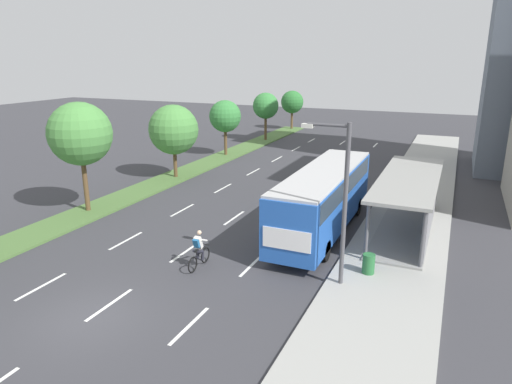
{
  "coord_description": "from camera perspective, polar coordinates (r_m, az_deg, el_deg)",
  "views": [
    {
      "loc": [
        11.24,
        -10.83,
        8.97
      ],
      "look_at": [
        0.66,
        13.22,
        1.2
      ],
      "focal_mm": 32.3,
      "sensor_mm": 36.0,
      "label": 1
    }
  ],
  "objects": [
    {
      "name": "lane_divider_left",
      "position": [
        32.62,
        -4.11,
        0.48
      ],
      "size": [
        0.14,
        44.71,
        0.01
      ],
      "color": "white",
      "rests_on": "ground"
    },
    {
      "name": "median_tree_fifth",
      "position": [
        50.68,
        1.21,
        10.61
      ],
      "size": [
        2.8,
        2.8,
        5.11
      ],
      "color": "brown",
      "rests_on": "median_strip"
    },
    {
      "name": "ground_plane",
      "position": [
        18.01,
        -19.88,
        -14.49
      ],
      "size": [
        140.0,
        140.0,
        0.0
      ],
      "primitive_type": "plane",
      "color": "#38383D"
    },
    {
      "name": "cyclist",
      "position": [
        20.45,
        -7.1,
        -7.24
      ],
      "size": [
        0.46,
        1.82,
        1.71
      ],
      "color": "black",
      "rests_on": "ground"
    },
    {
      "name": "median_tree_farthest",
      "position": [
        59.03,
        4.5,
        11.04
      ],
      "size": [
        2.81,
        2.81,
        4.74
      ],
      "color": "brown",
      "rests_on": "median_strip"
    },
    {
      "name": "sidewalk_right",
      "position": [
        32.15,
        19.24,
        -0.54
      ],
      "size": [
        4.5,
        52.0,
        0.15
      ],
      "primitive_type": "cube",
      "color": "#9E9E99",
      "rests_on": "ground"
    },
    {
      "name": "median_tree_second",
      "position": [
        28.33,
        -20.96,
        6.72
      ],
      "size": [
        3.64,
        3.64,
        6.41
      ],
      "color": "brown",
      "rests_on": "median_strip"
    },
    {
      "name": "bus_shelter",
      "position": [
        25.24,
        18.87,
        -0.78
      ],
      "size": [
        2.9,
        10.32,
        2.86
      ],
      "color": "gray",
      "rests_on": "sidewalk_right"
    },
    {
      "name": "bus",
      "position": [
        24.18,
        8.4,
        -0.29
      ],
      "size": [
        2.54,
        11.29,
        3.37
      ],
      "color": "#2356B2",
      "rests_on": "ground"
    },
    {
      "name": "median_tree_fourth",
      "position": [
        42.82,
        -3.85,
        9.33
      ],
      "size": [
        2.92,
        2.92,
        5.03
      ],
      "color": "brown",
      "rests_on": "median_strip"
    },
    {
      "name": "lane_divider_right",
      "position": [
        30.11,
        7.76,
        -1.01
      ],
      "size": [
        0.14,
        44.71,
        0.01
      ],
      "color": "white",
      "rests_on": "ground"
    },
    {
      "name": "streetlight",
      "position": [
        17.95,
        10.47,
        -0.25
      ],
      "size": [
        1.91,
        0.24,
        6.5
      ],
      "color": "#4C4C51",
      "rests_on": "sidewalk_right"
    },
    {
      "name": "trash_bin",
      "position": [
        20.17,
        13.77,
        -8.62
      ],
      "size": [
        0.52,
        0.52,
        0.85
      ],
      "primitive_type": "cylinder",
      "color": "#286B38",
      "rests_on": "sidewalk_right"
    },
    {
      "name": "median_strip",
      "position": [
        37.58,
        -8.37,
        2.58
      ],
      "size": [
        2.6,
        52.0,
        0.12
      ],
      "primitive_type": "cube",
      "color": "#4C7038",
      "rests_on": "ground"
    },
    {
      "name": "lane_divider_center",
      "position": [
        31.2,
        1.58,
        -0.24
      ],
      "size": [
        0.14,
        44.71,
        0.01
      ],
      "color": "white",
      "rests_on": "ground"
    },
    {
      "name": "median_tree_third",
      "position": [
        35.08,
        -10.18,
        7.6
      ],
      "size": [
        3.7,
        3.7,
        5.45
      ],
      "color": "brown",
      "rests_on": "median_strip"
    }
  ]
}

